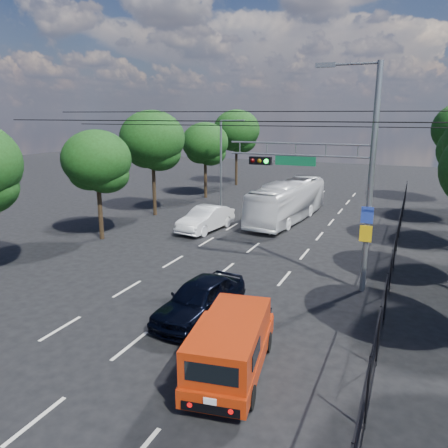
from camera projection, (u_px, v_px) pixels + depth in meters
The scene contains 14 objects.
ground at pixel (130, 346), 14.50m from camera, with size 120.00×120.00×0.00m, color black.
lane_markings at pixel (264, 239), 26.93m from camera, with size 6.12×38.00×0.01m.
signal_mast at pixel (341, 169), 18.26m from camera, with size 6.43×0.39×9.50m.
streetlight_left at pixel (223, 159), 35.55m from camera, with size 2.09×0.22×7.08m.
utility_wires at pixel (233, 119), 20.58m from camera, with size 22.00×5.04×0.74m.
fence_right at pixel (396, 245), 22.10m from camera, with size 0.06×34.03×2.00m.
tree_left_b at pixel (97, 164), 25.86m from camera, with size 4.08×4.08×6.63m.
tree_left_c at pixel (153, 143), 32.11m from camera, with size 4.80×4.80×7.80m.
tree_left_d at pixel (205, 146), 39.23m from camera, with size 4.20×4.20×6.83m.
tree_left_e at pixel (237, 133), 46.21m from camera, with size 4.92×4.92×7.99m.
red_pickup at pixel (232, 344), 12.66m from camera, with size 2.55×5.14×1.84m.
navy_hatchback at pixel (200, 299), 16.26m from camera, with size 1.84×4.58×1.56m, color black.
white_bus at pixel (287, 201), 31.32m from camera, with size 2.37×10.11×2.82m, color white.
white_van at pixel (206, 219), 28.72m from camera, with size 1.68×4.81×1.59m, color white.
Camera 1 is at (8.12, -10.72, 7.46)m, focal length 35.00 mm.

